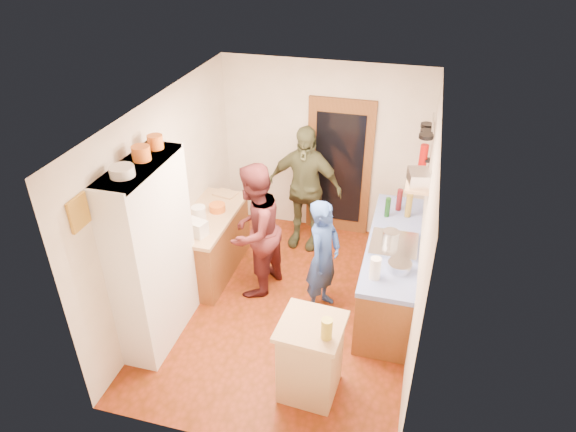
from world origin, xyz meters
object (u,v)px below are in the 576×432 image
at_px(island_base, 310,360).
at_px(person_left, 258,230).
at_px(right_counter_base, 390,272).
at_px(person_back, 305,188).
at_px(hutch_body, 153,256).
at_px(person_hob, 325,259).

height_order(island_base, person_left, person_left).
xyz_separation_m(right_counter_base, person_back, (-1.34, 0.95, 0.51)).
distance_m(hutch_body, person_back, 2.54).
distance_m(person_hob, person_back, 1.48).
height_order(person_left, person_back, person_back).
bearing_deg(person_hob, hutch_body, 134.21).
bearing_deg(person_back, island_base, -70.83).
relative_size(right_counter_base, person_left, 1.23).
relative_size(hutch_body, person_left, 1.23).
bearing_deg(person_left, island_base, 47.93).
xyz_separation_m(right_counter_base, person_hob, (-0.77, -0.41, 0.33)).
distance_m(right_counter_base, island_base, 1.81).
distance_m(island_base, person_left, 1.86).
bearing_deg(person_back, right_counter_base, -30.89).
bearing_deg(person_hob, person_back, 39.46).
xyz_separation_m(island_base, person_left, (-1.02, 1.48, 0.46)).
distance_m(hutch_body, person_left, 1.39).
bearing_deg(hutch_body, person_left, 52.40).
bearing_deg(person_left, person_back, 177.97).
relative_size(person_hob, person_left, 0.84).
bearing_deg(right_counter_base, person_back, 144.67).
distance_m(person_hob, person_left, 0.92).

